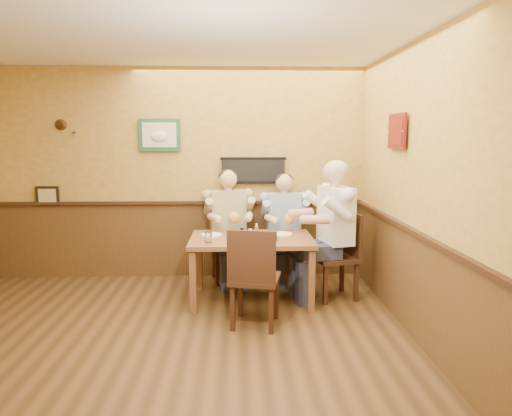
{
  "coord_description": "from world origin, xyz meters",
  "views": [
    {
      "loc": [
        0.84,
        -3.63,
        1.89
      ],
      "look_at": [
        1.03,
        1.45,
        1.1
      ],
      "focal_mm": 32.0,
      "sensor_mm": 36.0,
      "label": 1
    }
  ],
  "objects_px": {
    "diner_tan_shirt": "(228,232)",
    "hot_sauce_bottle": "(257,232)",
    "diner_white_elder": "(335,238)",
    "water_glass_mid": "(266,238)",
    "diner_blue_polo": "(283,232)",
    "salt_shaker": "(250,233)",
    "chair_back_left": "(228,246)",
    "chair_back_right": "(283,246)",
    "chair_right_end": "(335,256)",
    "dining_table": "(252,245)",
    "chair_near_side": "(255,276)",
    "water_glass_left": "(208,237)",
    "cola_tumbler": "(273,236)",
    "pepper_shaker": "(242,232)"
  },
  "relations": [
    {
      "from": "hot_sauce_bottle",
      "to": "salt_shaker",
      "type": "height_order",
      "value": "hot_sauce_bottle"
    },
    {
      "from": "chair_near_side",
      "to": "diner_tan_shirt",
      "type": "bearing_deg",
      "value": -66.47
    },
    {
      "from": "dining_table",
      "to": "chair_back_right",
      "type": "relative_size",
      "value": 1.56
    },
    {
      "from": "water_glass_mid",
      "to": "pepper_shaker",
      "type": "bearing_deg",
      "value": 127.1
    },
    {
      "from": "chair_back_left",
      "to": "water_glass_mid",
      "type": "height_order",
      "value": "chair_back_left"
    },
    {
      "from": "water_glass_mid",
      "to": "water_glass_left",
      "type": "bearing_deg",
      "value": 174.14
    },
    {
      "from": "diner_tan_shirt",
      "to": "cola_tumbler",
      "type": "height_order",
      "value": "diner_tan_shirt"
    },
    {
      "from": "diner_blue_polo",
      "to": "chair_back_left",
      "type": "bearing_deg",
      "value": -179.37
    },
    {
      "from": "diner_white_elder",
      "to": "water_glass_left",
      "type": "height_order",
      "value": "diner_white_elder"
    },
    {
      "from": "diner_white_elder",
      "to": "pepper_shaker",
      "type": "relative_size",
      "value": 14.47
    },
    {
      "from": "chair_near_side",
      "to": "chair_back_right",
      "type": "bearing_deg",
      "value": -94.23
    },
    {
      "from": "dining_table",
      "to": "diner_tan_shirt",
      "type": "relative_size",
      "value": 1.05
    },
    {
      "from": "dining_table",
      "to": "water_glass_left",
      "type": "height_order",
      "value": "water_glass_left"
    },
    {
      "from": "water_glass_left",
      "to": "diner_blue_polo",
      "type": "bearing_deg",
      "value": 48.12
    },
    {
      "from": "chair_back_right",
      "to": "water_glass_mid",
      "type": "height_order",
      "value": "chair_back_right"
    },
    {
      "from": "diner_blue_polo",
      "to": "water_glass_mid",
      "type": "bearing_deg",
      "value": -108.42
    },
    {
      "from": "chair_back_right",
      "to": "cola_tumbler",
      "type": "height_order",
      "value": "chair_back_right"
    },
    {
      "from": "chair_right_end",
      "to": "water_glass_left",
      "type": "bearing_deg",
      "value": -91.71
    },
    {
      "from": "dining_table",
      "to": "cola_tumbler",
      "type": "height_order",
      "value": "cola_tumbler"
    },
    {
      "from": "diner_blue_polo",
      "to": "salt_shaker",
      "type": "bearing_deg",
      "value": -125.01
    },
    {
      "from": "dining_table",
      "to": "hot_sauce_bottle",
      "type": "height_order",
      "value": "hot_sauce_bottle"
    },
    {
      "from": "dining_table",
      "to": "chair_near_side",
      "type": "bearing_deg",
      "value": -88.68
    },
    {
      "from": "chair_back_left",
      "to": "chair_back_right",
      "type": "bearing_deg",
      "value": -6.04
    },
    {
      "from": "chair_back_right",
      "to": "chair_near_side",
      "type": "bearing_deg",
      "value": -109.42
    },
    {
      "from": "cola_tumbler",
      "to": "salt_shaker",
      "type": "relative_size",
      "value": 1.19
    },
    {
      "from": "cola_tumbler",
      "to": "pepper_shaker",
      "type": "height_order",
      "value": "cola_tumbler"
    },
    {
      "from": "dining_table",
      "to": "chair_right_end",
      "type": "height_order",
      "value": "chair_right_end"
    },
    {
      "from": "diner_tan_shirt",
      "to": "water_glass_mid",
      "type": "height_order",
      "value": "diner_tan_shirt"
    },
    {
      "from": "chair_back_right",
      "to": "chair_right_end",
      "type": "distance_m",
      "value": 0.92
    },
    {
      "from": "chair_back_right",
      "to": "diner_white_elder",
      "type": "xyz_separation_m",
      "value": [
        0.53,
        -0.75,
        0.28
      ]
    },
    {
      "from": "chair_back_right",
      "to": "water_glass_mid",
      "type": "bearing_deg",
      "value": -108.42
    },
    {
      "from": "chair_back_right",
      "to": "salt_shaker",
      "type": "relative_size",
      "value": 9.93
    },
    {
      "from": "chair_back_left",
      "to": "water_glass_left",
      "type": "xyz_separation_m",
      "value": [
        -0.19,
        -0.98,
        0.34
      ]
    },
    {
      "from": "dining_table",
      "to": "diner_white_elder",
      "type": "distance_m",
      "value": 0.98
    },
    {
      "from": "chair_back_left",
      "to": "chair_near_side",
      "type": "relative_size",
      "value": 0.91
    },
    {
      "from": "diner_white_elder",
      "to": "salt_shaker",
      "type": "distance_m",
      "value": 0.99
    },
    {
      "from": "diner_tan_shirt",
      "to": "hot_sauce_bottle",
      "type": "xyz_separation_m",
      "value": [
        0.34,
        -0.85,
        0.17
      ]
    },
    {
      "from": "diner_blue_polo",
      "to": "salt_shaker",
      "type": "height_order",
      "value": "diner_blue_polo"
    },
    {
      "from": "chair_back_right",
      "to": "chair_right_end",
      "type": "xyz_separation_m",
      "value": [
        0.53,
        -0.75,
        0.06
      ]
    },
    {
      "from": "chair_right_end",
      "to": "water_glass_mid",
      "type": "height_order",
      "value": "chair_right_end"
    },
    {
      "from": "diner_blue_polo",
      "to": "diner_white_elder",
      "type": "relative_size",
      "value": 0.88
    },
    {
      "from": "hot_sauce_bottle",
      "to": "pepper_shaker",
      "type": "height_order",
      "value": "hot_sauce_bottle"
    },
    {
      "from": "salt_shaker",
      "to": "water_glass_mid",
      "type": "bearing_deg",
      "value": -64.26
    },
    {
      "from": "chair_right_end",
      "to": "salt_shaker",
      "type": "bearing_deg",
      "value": -102.72
    },
    {
      "from": "chair_right_end",
      "to": "chair_near_side",
      "type": "distance_m",
      "value": 1.22
    },
    {
      "from": "dining_table",
      "to": "diner_tan_shirt",
      "type": "xyz_separation_m",
      "value": [
        -0.29,
        0.74,
        0.01
      ]
    },
    {
      "from": "diner_white_elder",
      "to": "chair_back_left",
      "type": "bearing_deg",
      "value": -131.48
    },
    {
      "from": "diner_blue_polo",
      "to": "salt_shaker",
      "type": "relative_size",
      "value": 14.19
    },
    {
      "from": "water_glass_mid",
      "to": "hot_sauce_bottle",
      "type": "distance_m",
      "value": 0.22
    },
    {
      "from": "diner_white_elder",
      "to": "water_glass_mid",
      "type": "xyz_separation_m",
      "value": [
        -0.82,
        -0.34,
        0.08
      ]
    }
  ]
}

